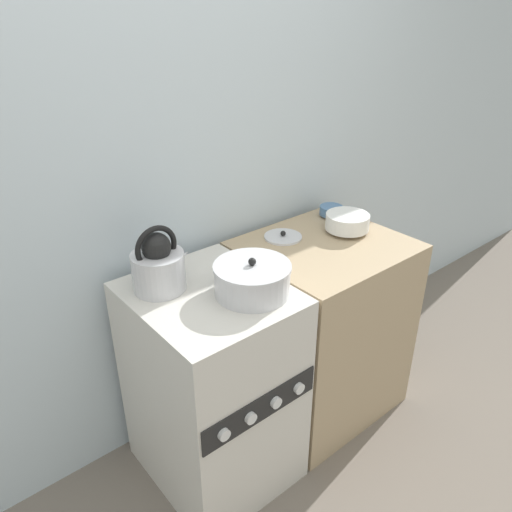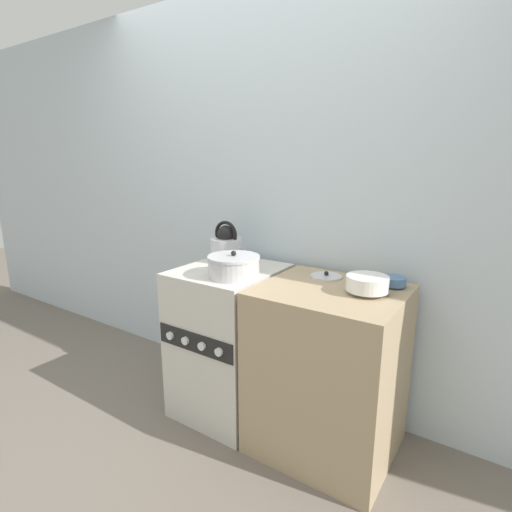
{
  "view_description": "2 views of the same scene",
  "coord_description": "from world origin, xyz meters",
  "px_view_note": "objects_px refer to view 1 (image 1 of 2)",
  "views": [
    {
      "loc": [
        -0.85,
        -0.99,
        1.83
      ],
      "look_at": [
        0.24,
        0.32,
        0.95
      ],
      "focal_mm": 35.0,
      "sensor_mm": 36.0,
      "label": 1
    },
    {
      "loc": [
        1.35,
        -1.44,
        1.5
      ],
      "look_at": [
        0.2,
        0.29,
        0.99
      ],
      "focal_mm": 28.0,
      "sensor_mm": 36.0,
      "label": 2
    }
  ],
  "objects_px": {
    "kettle": "(159,265)",
    "loose_pot_lid": "(283,237)",
    "enamel_bowl": "(347,222)",
    "small_ceramic_bowl": "(331,211)",
    "stove": "(213,386)",
    "cooking_pot": "(252,279)"
  },
  "relations": [
    {
      "from": "stove",
      "to": "small_ceramic_bowl",
      "type": "xyz_separation_m",
      "value": [
        0.87,
        0.21,
        0.47
      ]
    },
    {
      "from": "stove",
      "to": "loose_pot_lid",
      "type": "relative_size",
      "value": 5.25
    },
    {
      "from": "stove",
      "to": "loose_pot_lid",
      "type": "xyz_separation_m",
      "value": [
        0.53,
        0.17,
        0.44
      ]
    },
    {
      "from": "cooking_pot",
      "to": "loose_pot_lid",
      "type": "relative_size",
      "value": 1.65
    },
    {
      "from": "cooking_pot",
      "to": "enamel_bowl",
      "type": "distance_m",
      "value": 0.69
    },
    {
      "from": "stove",
      "to": "small_ceramic_bowl",
      "type": "distance_m",
      "value": 1.01
    },
    {
      "from": "enamel_bowl",
      "to": "loose_pot_lid",
      "type": "bearing_deg",
      "value": 152.79
    },
    {
      "from": "enamel_bowl",
      "to": "loose_pot_lid",
      "type": "distance_m",
      "value": 0.3
    },
    {
      "from": "enamel_bowl",
      "to": "small_ceramic_bowl",
      "type": "relative_size",
      "value": 1.76
    },
    {
      "from": "cooking_pot",
      "to": "stove",
      "type": "bearing_deg",
      "value": 137.95
    },
    {
      "from": "enamel_bowl",
      "to": "small_ceramic_bowl",
      "type": "height_order",
      "value": "enamel_bowl"
    },
    {
      "from": "enamel_bowl",
      "to": "small_ceramic_bowl",
      "type": "xyz_separation_m",
      "value": [
        0.08,
        0.17,
        -0.02
      ]
    },
    {
      "from": "stove",
      "to": "loose_pot_lid",
      "type": "bearing_deg",
      "value": 18.19
    },
    {
      "from": "kettle",
      "to": "cooking_pot",
      "type": "distance_m",
      "value": 0.34
    },
    {
      "from": "small_ceramic_bowl",
      "to": "loose_pot_lid",
      "type": "height_order",
      "value": "small_ceramic_bowl"
    },
    {
      "from": "stove",
      "to": "kettle",
      "type": "bearing_deg",
      "value": 131.32
    },
    {
      "from": "loose_pot_lid",
      "to": "stove",
      "type": "bearing_deg",
      "value": -161.81
    },
    {
      "from": "small_ceramic_bowl",
      "to": "enamel_bowl",
      "type": "bearing_deg",
      "value": -115.25
    },
    {
      "from": "stove",
      "to": "kettle",
      "type": "distance_m",
      "value": 0.57
    },
    {
      "from": "stove",
      "to": "cooking_pot",
      "type": "bearing_deg",
      "value": -42.05
    },
    {
      "from": "enamel_bowl",
      "to": "loose_pot_lid",
      "type": "relative_size",
      "value": 1.17
    },
    {
      "from": "kettle",
      "to": "loose_pot_lid",
      "type": "distance_m",
      "value": 0.65
    }
  ]
}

